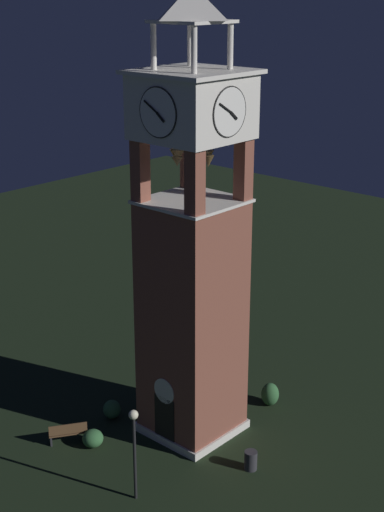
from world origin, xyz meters
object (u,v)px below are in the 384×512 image
object	(u,v)px
clock_tower	(192,264)
park_bench	(68,433)
lamp_post	(134,438)
trash_bin	(251,460)

from	to	relation	value
clock_tower	park_bench	distance (m)	8.93
clock_tower	lamp_post	distance (m)	7.27
park_bench	trash_bin	bearing A→B (deg)	28.13
park_bench	lamp_post	distance (m)	5.30
clock_tower	lamp_post	size ratio (longest dim) A/B	4.91
park_bench	lamp_post	size ratio (longest dim) A/B	0.42
clock_tower	trash_bin	xyz separation A→B (m)	(3.74, -0.64, -7.24)
park_bench	lamp_post	bearing A→B (deg)	-8.11
lamp_post	trash_bin	world-z (taller)	lamp_post
clock_tower	trash_bin	world-z (taller)	clock_tower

